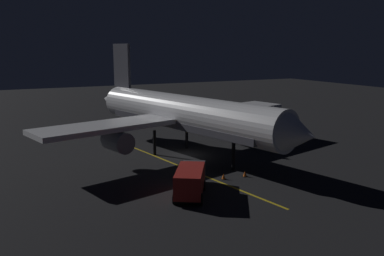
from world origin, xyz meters
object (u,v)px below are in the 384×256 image
traffic_cone_near_left (224,177)px  traffic_cone_near_right (245,174)px  catering_truck (258,134)px  airliner (181,114)px  baggage_truck (191,180)px  ground_crew_worker (182,181)px

traffic_cone_near_left → traffic_cone_near_right: 2.22m
catering_truck → traffic_cone_near_right: (9.21, 10.91, -1.00)m
airliner → baggage_truck: bearing=68.8°
traffic_cone_near_left → traffic_cone_near_right: (-2.21, 0.21, 0.00)m
catering_truck → traffic_cone_near_left: (11.42, 10.70, -1.00)m
baggage_truck → traffic_cone_near_left: bearing=-153.9°
traffic_cone_near_left → catering_truck: bearing=-136.9°
airliner → traffic_cone_near_left: (0.26, 10.00, -4.41)m
airliner → ground_crew_worker: (4.99, 11.14, -3.77)m
catering_truck → traffic_cone_near_right: 14.31m
traffic_cone_near_right → ground_crew_worker: bearing=7.7°
ground_crew_worker → airliner: bearing=-114.1°
catering_truck → ground_crew_worker: bearing=36.2°
catering_truck → traffic_cone_near_left: 15.68m
baggage_truck → traffic_cone_near_left: 5.06m
ground_crew_worker → traffic_cone_near_right: 7.03m
airliner → traffic_cone_near_left: size_ratio=62.76×
ground_crew_worker → traffic_cone_near_right: size_ratio=3.16×
airliner → traffic_cone_near_left: bearing=88.5°
catering_truck → traffic_cone_near_right: bearing=49.8°
baggage_truck → traffic_cone_near_left: size_ratio=12.10×
baggage_truck → catering_truck: bearing=-141.0°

